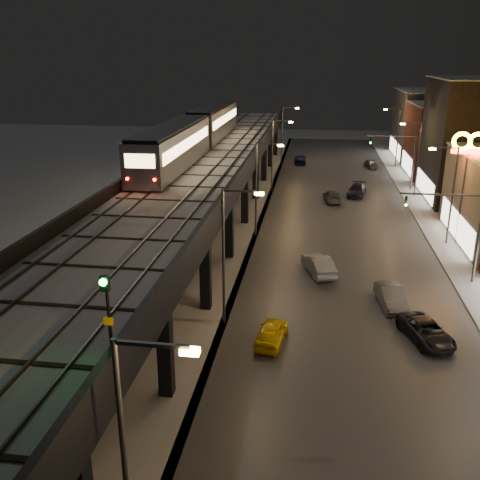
{
  "coord_description": "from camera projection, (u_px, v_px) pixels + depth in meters",
  "views": [
    {
      "loc": [
        4.72,
        -17.67,
        16.57
      ],
      "look_at": [
        0.01,
        15.31,
        5.0
      ],
      "focal_mm": 40.0,
      "sensor_mm": 36.0,
      "label": 1
    }
  ],
  "objects": [
    {
      "name": "car_onc_silver",
      "position": [
        391.0,
        297.0,
        36.95
      ],
      "size": [
        2.02,
        4.4,
        1.4
      ],
      "primitive_type": "imported",
      "rotation": [
        0.0,
        0.0,
        0.13
      ],
      "color": "#4F5259",
      "rests_on": "ground"
    },
    {
      "name": "car_taxi",
      "position": [
        272.0,
        333.0,
        32.25
      ],
      "size": [
        2.03,
        4.03,
        1.32
      ],
      "primitive_type": "imported",
      "rotation": [
        0.0,
        0.0,
        3.02
      ],
      "color": "#EABF04",
      "rests_on": "ground"
    },
    {
      "name": "elevated_viaduct",
      "position": [
        202.0,
        175.0,
        51.33
      ],
      "size": [
        9.0,
        100.0,
        6.3
      ],
      "color": "black",
      "rests_on": "ground"
    },
    {
      "name": "viaduct_parapet_streetside",
      "position": [
        247.0,
        163.0,
        50.49
      ],
      "size": [
        0.3,
        100.0,
        1.1
      ],
      "primitive_type": "cube",
      "color": "black",
      "rests_on": "elevated_viaduct"
    },
    {
      "name": "streetlight_left_1",
      "position": [
        228.0,
        248.0,
        33.09
      ],
      "size": [
        2.57,
        0.28,
        9.0
      ],
      "color": "#38383A",
      "rests_on": "ground"
    },
    {
      "name": "subway_train",
      "position": [
        196.0,
        132.0,
        59.08
      ],
      "size": [
        3.21,
        39.59,
        3.84
      ],
      "color": "gray",
      "rests_on": "viaduct_trackbed"
    },
    {
      "name": "car_onc_white",
      "position": [
        357.0,
        191.0,
        65.87
      ],
      "size": [
        2.84,
        5.08,
        1.39
      ],
      "primitive_type": "imported",
      "rotation": [
        0.0,
        0.0,
        -0.2
      ],
      "color": "black",
      "rests_on": "ground"
    },
    {
      "name": "sidewalk_right",
      "position": [
        442.0,
        231.0,
        52.97
      ],
      "size": [
        4.0,
        120.0,
        0.14
      ],
      "primitive_type": "cube",
      "color": "#9FA1A8",
      "rests_on": "ground"
    },
    {
      "name": "viaduct_parapet_far",
      "position": [
        158.0,
        161.0,
        51.65
      ],
      "size": [
        0.3,
        100.0,
        1.1
      ],
      "primitive_type": "cube",
      "color": "black",
      "rests_on": "elevated_viaduct"
    },
    {
      "name": "car_far_white",
      "position": [
        300.0,
        160.0,
        85.36
      ],
      "size": [
        1.95,
        4.37,
        1.46
      ],
      "primitive_type": "imported",
      "rotation": [
        0.0,
        0.0,
        3.2
      ],
      "color": "#0F163C",
      "rests_on": "ground"
    },
    {
      "name": "car_onc_red",
      "position": [
        371.0,
        164.0,
        82.13
      ],
      "size": [
        2.23,
        3.91,
        1.25
      ],
      "primitive_type": "imported",
      "rotation": [
        0.0,
        0.0,
        0.21
      ],
      "color": "#555557",
      "rests_on": "ground"
    },
    {
      "name": "car_mid_dark",
      "position": [
        332.0,
        197.0,
        63.37
      ],
      "size": [
        2.27,
        4.62,
        1.29
      ],
      "primitive_type": "imported",
      "rotation": [
        0.0,
        0.0,
        3.25
      ],
      "color": "#50545D",
      "rests_on": "ground"
    },
    {
      "name": "streetlight_left_2",
      "position": [
        259.0,
        183.0,
        49.92
      ],
      "size": [
        2.57,
        0.28,
        9.0
      ],
      "color": "#38383A",
      "rests_on": "ground"
    },
    {
      "name": "car_near_white",
      "position": [
        318.0,
        265.0,
        42.41
      ],
      "size": [
        2.95,
        4.89,
        1.52
      ],
      "primitive_type": "imported",
      "rotation": [
        0.0,
        0.0,
        3.45
      ],
      "color": "#939DA9",
      "rests_on": "ground"
    },
    {
      "name": "building_e",
      "position": [
        454.0,
        140.0,
        75.71
      ],
      "size": [
        12.2,
        12.2,
        10.16
      ],
      "color": "#5E271E",
      "rests_on": "ground"
    },
    {
      "name": "under_viaduct_pavement",
      "position": [
        210.0,
        221.0,
        56.12
      ],
      "size": [
        11.0,
        120.0,
        0.06
      ],
      "primitive_type": "cube",
      "color": "#9FA1A8",
      "rests_on": "ground"
    },
    {
      "name": "streetlight_right_2",
      "position": [
        450.0,
        189.0,
        47.64
      ],
      "size": [
        2.56,
        0.28,
        9.0
      ],
      "color": "#38383A",
      "rests_on": "ground"
    },
    {
      "name": "sign_mcdonalds",
      "position": [
        468.0,
        154.0,
        46.93
      ],
      "size": [
        3.05,
        0.67,
        10.24
      ],
      "color": "#38383A",
      "rests_on": "ground"
    },
    {
      "name": "viaduct_trackbed",
      "position": [
        202.0,
        167.0,
        51.2
      ],
      "size": [
        8.4,
        100.0,
        0.32
      ],
      "color": "#B2B7C1",
      "rests_on": "elevated_viaduct"
    },
    {
      "name": "streetlight_right_4",
      "position": [
        396.0,
        133.0,
        81.3
      ],
      "size": [
        2.56,
        0.28,
        9.0
      ],
      "color": "#38383A",
      "rests_on": "ground"
    },
    {
      "name": "traffic_light_rig_a",
      "position": [
        464.0,
        227.0,
        39.58
      ],
      "size": [
        6.1,
        0.34,
        7.0
      ],
      "color": "#38383A",
      "rests_on": "ground"
    },
    {
      "name": "traffic_light_rig_b",
      "position": [
        404.0,
        156.0,
        67.63
      ],
      "size": [
        6.1,
        0.34,
        7.0
      ],
      "color": "#38383A",
      "rests_on": "ground"
    },
    {
      "name": "car_onc_dark",
      "position": [
        426.0,
        332.0,
        32.46
      ],
      "size": [
        3.44,
        4.99,
        1.27
      ],
      "primitive_type": "imported",
      "rotation": [
        0.0,
        0.0,
        0.32
      ],
      "color": "black",
      "rests_on": "ground"
    },
    {
      "name": "building_f",
      "position": [
        434.0,
        125.0,
        88.64
      ],
      "size": [
        12.2,
        16.2,
        11.16
      ],
      "color": "#3A3A3B",
      "rests_on": "ground"
    },
    {
      "name": "streetlight_left_4",
      "position": [
        284.0,
        131.0,
        83.59
      ],
      "size": [
        2.57,
        0.28,
        9.0
      ],
      "color": "#38383A",
      "rests_on": "ground"
    },
    {
      "name": "ground",
      "position": [
        189.0,
        469.0,
        22.59
      ],
      "size": [
        220.0,
        220.0,
        0.0
      ],
      "primitive_type": "plane",
      "color": "silver"
    },
    {
      "name": "rail_signal",
      "position": [
        106.0,
        299.0,
        18.13
      ],
      "size": [
        0.34,
        0.43,
        2.97
      ],
      "color": "black",
      "rests_on": "viaduct_trackbed"
    },
    {
      "name": "streetlight_right_3",
      "position": [
        416.0,
        154.0,
        64.47
      ],
      "size": [
        2.56,
        0.28,
        9.0
      ],
      "color": "#38383A",
      "rests_on": "ground"
    },
    {
      "name": "streetlight_left_0",
      "position": [
        132.0,
        449.0,
        16.26
      ],
      "size": [
        2.57,
        0.28,
        9.0
      ],
      "color": "#38383A",
      "rests_on": "ground"
    },
    {
      "name": "road_surface",
      "position": [
        340.0,
        227.0,
        54.31
      ],
      "size": [
        17.0,
        120.0,
        0.06
      ],
      "primitive_type": "cube",
      "color": "#46474D",
      "rests_on": "ground"
    },
    {
      "name": "streetlight_left_3",
      "position": [
        275.0,
        151.0,
        66.76
      ],
      "size": [
        2.57,
        0.28,
        9.0
      ],
      "color": "#38383A",
      "rests_on": "ground"
    }
  ]
}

